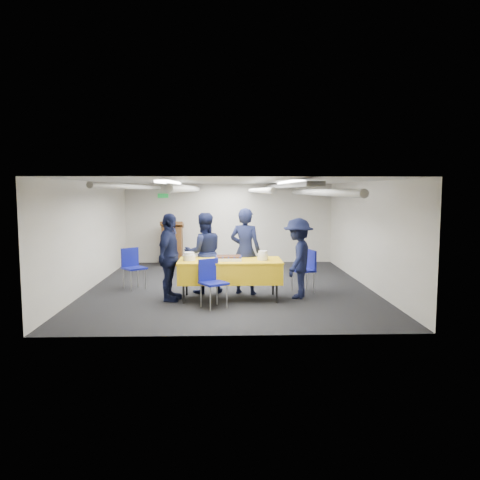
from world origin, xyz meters
name	(u,v)px	position (x,y,z in m)	size (l,w,h in m)	color
ground	(230,286)	(0.00, 0.00, 0.00)	(7.00, 7.00, 0.00)	black
room_shell	(234,204)	(0.09, 0.41, 1.81)	(6.00, 7.00, 2.30)	beige
serving_table	(230,271)	(-0.01, -1.18, 0.56)	(1.99, 0.94, 0.77)	black
sheet_cake	(228,258)	(-0.04, -1.24, 0.81)	(0.51, 0.40, 0.09)	white
plate_stack_left	(189,257)	(-0.79, -1.23, 0.84)	(0.24, 0.24, 0.16)	white
plate_stack_right	(263,256)	(0.62, -1.23, 0.85)	(0.21, 0.21, 0.18)	white
podium	(172,243)	(-1.60, 3.05, 0.61)	(0.62, 0.53, 1.25)	brown
chair_near	(211,278)	(-0.35, -1.80, 0.53)	(0.58, 0.58, 0.87)	gray
chair_right	(307,266)	(1.59, -0.55, 0.53)	(0.52, 0.52, 0.87)	gray
chair_left	(132,264)	(-2.10, -0.12, 0.53)	(0.59, 0.59, 0.87)	gray
sailor_a	(245,251)	(0.31, -0.72, 0.88)	(0.64, 0.42, 1.76)	black
sailor_b	(204,253)	(-0.54, -0.59, 0.83)	(0.80, 0.63, 1.65)	black
sailor_c	(169,257)	(-1.17, -1.26, 0.84)	(0.98, 0.41, 1.68)	black
sailor_d	(298,258)	(1.32, -1.11, 0.79)	(1.02, 0.58, 1.57)	black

